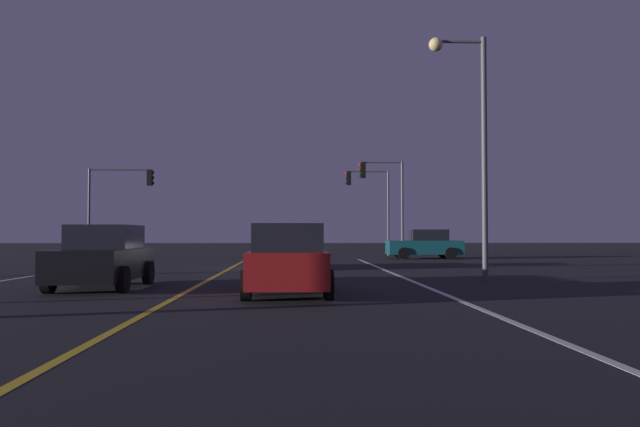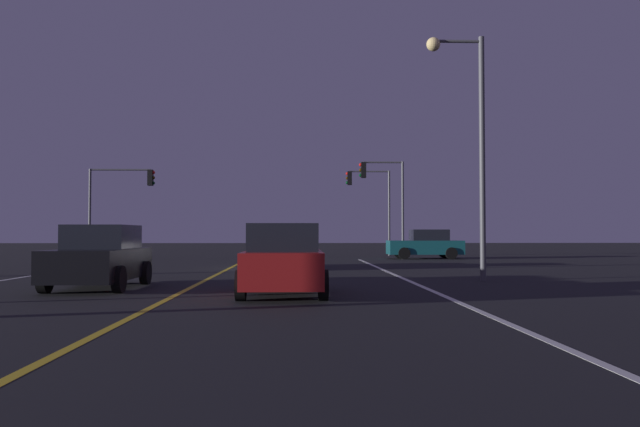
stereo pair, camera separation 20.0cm
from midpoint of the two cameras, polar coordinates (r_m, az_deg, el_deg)
The scene contains 10 objects.
lane_edge_right at distance 14.54m, azimuth 11.84°, elevation -7.56°, with size 0.16×43.52×0.01m, color silver.
lane_center_divider at distance 14.39m, azimuth -13.72°, elevation -7.60°, with size 0.16×43.52×0.01m, color gold.
car_ahead_far at distance 27.09m, azimuth -3.78°, elevation -3.17°, with size 2.02×4.30×1.70m.
car_lead_same_lane at distance 15.23m, azimuth -3.26°, elevation -4.24°, with size 2.02×4.30×1.70m.
car_crossing_side at distance 37.56m, azimuth 9.27°, elevation -2.77°, with size 4.30×2.02×1.70m.
car_oncoming at distance 18.00m, azimuth -19.18°, elevation -3.77°, with size 2.02×4.30×1.70m.
traffic_light_near_right at distance 36.72m, azimuth 5.44°, elevation 2.36°, with size 2.59×0.36×5.62m.
traffic_light_near_left at distance 37.70m, azimuth -17.54°, elevation 1.92°, with size 3.72×0.36×5.14m.
traffic_light_far_right at distance 42.14m, azimuth 4.19°, elevation 1.86°, with size 2.95×0.36×5.63m.
street_lamp_right_far at distance 20.61m, azimuth 13.16°, elevation 7.72°, with size 1.83×0.44×7.66m.
Camera 1 is at (2.73, 1.73, 1.47)m, focal length 35.65 mm.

